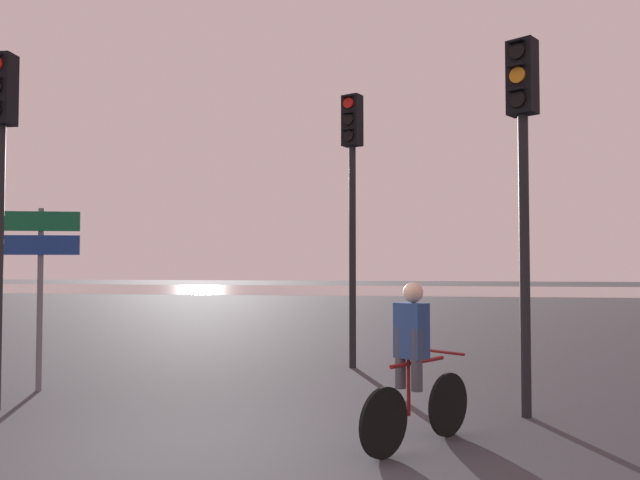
{
  "coord_description": "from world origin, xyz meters",
  "views": [
    {
      "loc": [
        1.98,
        -5.3,
        1.81
      ],
      "look_at": [
        0.5,
        5.0,
        2.2
      ],
      "focal_mm": 35.0,
      "sensor_mm": 36.0,
      "label": 1
    }
  ],
  "objects": [
    {
      "name": "water_strip",
      "position": [
        0.0,
        37.49,
        0.0
      ],
      "size": [
        80.0,
        16.0,
        0.01
      ],
      "primitive_type": "cube",
      "color": "gray",
      "rests_on": "ground"
    },
    {
      "name": "traffic_light_near_left",
      "position": [
        -3.08,
        1.79,
        3.08
      ],
      "size": [
        0.32,
        0.34,
        4.44
      ],
      "rotation": [
        0.0,
        0.0,
        3.15
      ],
      "color": "black",
      "rests_on": "ground"
    },
    {
      "name": "direction_sign_post",
      "position": [
        -3.24,
        2.93,
        1.79
      ],
      "size": [
        1.07,
        0.31,
        2.6
      ],
      "rotation": [
        0.0,
        0.0,
        3.4
      ],
      "color": "slate",
      "rests_on": "ground"
    },
    {
      "name": "cyclist",
      "position": [
        2.02,
        0.94,
        0.82
      ],
      "size": [
        1.07,
        1.38,
        1.62
      ],
      "rotation": [
        0.0,
        0.0,
        -0.65
      ],
      "color": "black",
      "rests_on": "ground"
    },
    {
      "name": "traffic_light_center",
      "position": [
        0.99,
        5.55,
        3.3
      ],
      "size": [
        0.39,
        0.41,
        4.77
      ],
      "rotation": [
        0.0,
        0.0,
        2.7
      ],
      "color": "black",
      "rests_on": "ground"
    },
    {
      "name": "ground_plane",
      "position": [
        0.0,
        0.0,
        0.0
      ],
      "size": [
        120.0,
        120.0,
        0.0
      ],
      "primitive_type": "plane",
      "color": "#333338"
    },
    {
      "name": "traffic_light_near_right",
      "position": [
        3.33,
        2.37,
        3.12
      ],
      "size": [
        0.4,
        0.42,
        4.49
      ],
      "rotation": [
        0.0,
        0.0,
        2.54
      ],
      "color": "black",
      "rests_on": "ground"
    }
  ]
}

